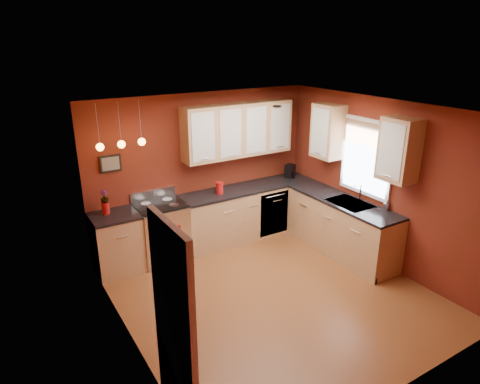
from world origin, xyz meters
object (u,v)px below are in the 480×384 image
sink (350,204)px  soap_pump (387,205)px  coffee_maker (290,171)px  red_canister (220,188)px  gas_range (162,231)px

sink → soap_pump: bearing=-64.0°
sink → coffee_maker: size_ratio=2.81×
sink → red_canister: 2.15m
soap_pump → coffee_maker: bearing=97.1°
gas_range → red_canister: bearing=-1.8°
sink → red_canister: bearing=136.9°
gas_range → sink: (2.62, -1.50, 0.43)m
gas_range → soap_pump: size_ratio=6.67×
coffee_maker → red_canister: bearing=161.0°
gas_range → soap_pump: bearing=-35.0°
gas_range → soap_pump: 3.54m
gas_range → sink: size_ratio=1.59×
soap_pump → red_canister: bearing=132.6°
gas_range → red_canister: (1.05, -0.03, 0.56)m
coffee_maker → soap_pump: coffee_maker is taller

